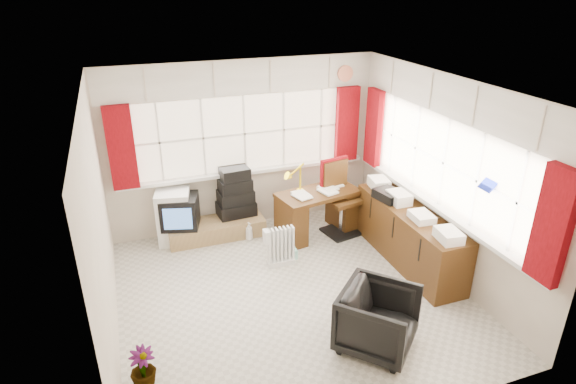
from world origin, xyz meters
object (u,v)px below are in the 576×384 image
Objects in this scene: tv_bench at (216,229)px; mini_fridge at (174,216)px; office_chair at (378,320)px; crt_tv at (180,211)px; task_chair at (337,194)px; radiator at (281,250)px; credenza at (408,235)px; desk_lamp at (300,172)px; desk at (318,211)px.

tv_bench is 1.78× the size of mini_fridge.
office_chair is 0.94× the size of mini_fridge.
tv_bench is 0.61m from crt_tv.
task_chair reaches higher than office_chair.
radiator is 0.27× the size of credenza.
office_chair is at bearing -60.64° from mini_fridge.
office_chair is 1.36× the size of radiator.
office_chair is 1.79m from credenza.
desk_lamp reaches higher than office_chair.
tv_bench is (-1.07, 2.85, -0.21)m from office_chair.
credenza is at bearing 4.21° from office_chair.
desk_lamp is 0.38× the size of task_chair.
tv_bench is at bearing -3.55° from crt_tv.
credenza reaches higher than crt_tv.
credenza is (0.53, -1.11, -0.20)m from task_chair.
tv_bench is 0.64m from mini_fridge.
mini_fridge is at bearing 172.07° from tv_bench.
desk_lamp is at bearing -10.90° from crt_tv.
radiator reaches higher than tv_bench.
task_chair is at bearing 29.61° from radiator.
task_chair is 1.83× the size of crt_tv.
mini_fridge is at bearing 168.10° from task_chair.
crt_tv is at bearing 176.45° from tv_bench.
desk reaches higher than office_chair.
desk_lamp is at bearing 43.50° from office_chair.
radiator is 1.23m from tv_bench.
task_chair is 1.24m from credenza.
desk is at bearing 127.51° from credenza.
desk_lamp is 1.51m from tv_bench.
task_chair is 1.32m from radiator.
task_chair reaches higher than tv_bench.
radiator is at bearing -142.10° from desk.
tv_bench is (-1.44, 0.42, -0.25)m from desk.
desk_lamp reaches higher than radiator.
credenza reaches higher than desk.
desk_lamp is 0.55× the size of mini_fridge.
desk_lamp reaches higher than mini_fridge.
mini_fridge reaches higher than tv_bench.
desk reaches higher than crt_tv.
desk is at bearing -177.55° from task_chair.
crt_tv is (-2.25, 0.44, -0.12)m from task_chair.
office_chair reaches higher than tv_bench.
credenza is at bearing -52.49° from desk.
office_chair is 1.21× the size of crt_tv.
desk_lamp is at bearing 131.26° from credenza.
desk_lamp is at bearing 168.26° from task_chair.
desk_lamp is at bearing -11.95° from mini_fridge.
office_chair is 0.37× the size of credenza.
credenza is (1.07, -1.22, -0.59)m from desk_lamp.
task_chair is at bearing -13.18° from tv_bench.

